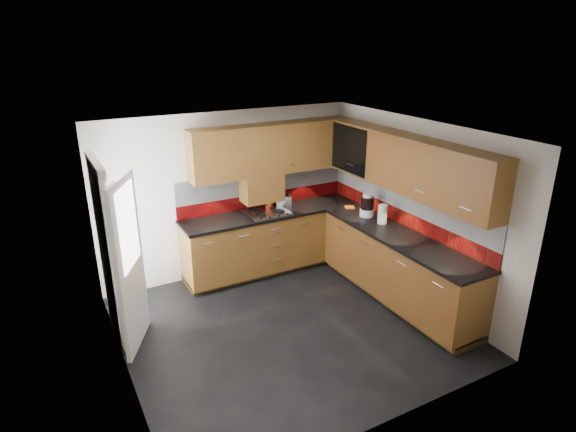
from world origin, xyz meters
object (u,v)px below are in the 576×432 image
food_processor (367,206)px  gas_hob (267,212)px  toaster (283,201)px  utensil_pot (269,202)px

food_processor → gas_hob: bearing=146.5°
food_processor → toaster: bearing=131.6°
utensil_pot → food_processor: (1.08, -0.97, 0.06)m
utensil_pot → toaster: (0.23, -0.02, -0.01)m
utensil_pot → food_processor: bearing=-41.9°
utensil_pot → toaster: bearing=-4.0°
gas_hob → toaster: toaster is taller
gas_hob → food_processor: (1.20, -0.79, 0.14)m
gas_hob → food_processor: size_ratio=1.82×
utensil_pot → toaster: size_ratio=1.58×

